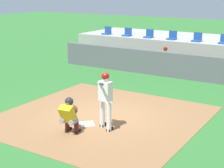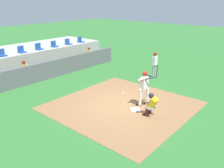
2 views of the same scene
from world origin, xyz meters
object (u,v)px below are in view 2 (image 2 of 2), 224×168
(on_deck_batter, at_px, (155,64))
(dugout_player_0, at_px, (26,70))
(stadium_seat_5, at_px, (39,48))
(stadium_seat_7, at_px, (68,43))
(dugout_player_1, at_px, (90,55))
(home_plate, at_px, (135,110))
(stadium_seat_4, at_px, (22,51))
(batter_at_plate, at_px, (144,86))
(stadium_seat_6, at_px, (54,45))
(stadium_seat_3, at_px, (2,54))
(stadium_seat_8, at_px, (81,41))
(catcher_crouched, at_px, (150,104))

(on_deck_batter, xyz_separation_m, dugout_player_0, (-5.87, 6.25, -0.35))
(stadium_seat_5, relative_size, stadium_seat_7, 1.00)
(dugout_player_0, distance_m, dugout_player_1, 5.96)
(dugout_player_1, bearing_deg, stadium_seat_7, 107.19)
(home_plate, height_order, stadium_seat_4, stadium_seat_4)
(batter_at_plate, xyz_separation_m, stadium_seat_6, (2.20, 10.17, 0.50))
(dugout_player_1, bearing_deg, batter_at_plate, -117.69)
(dugout_player_1, relative_size, stadium_seat_6, 2.71)
(stadium_seat_3, distance_m, stadium_seat_5, 2.89)
(on_deck_batter, distance_m, stadium_seat_7, 8.31)
(batter_at_plate, relative_size, stadium_seat_8, 3.76)
(stadium_seat_5, bearing_deg, stadium_seat_4, 180.00)
(dugout_player_1, height_order, stadium_seat_4, stadium_seat_4)
(stadium_seat_5, bearing_deg, stadium_seat_8, 0.00)
(catcher_crouched, relative_size, stadium_seat_6, 4.17)
(stadium_seat_3, distance_m, stadium_seat_4, 1.44)
(home_plate, height_order, stadium_seat_7, stadium_seat_7)
(stadium_seat_3, distance_m, stadium_seat_7, 5.78)
(dugout_player_1, bearing_deg, stadium_seat_8, 68.17)
(stadium_seat_6, relative_size, stadium_seat_8, 1.00)
(dugout_player_0, relative_size, stadium_seat_3, 2.71)
(stadium_seat_3, bearing_deg, dugout_player_0, -77.50)
(on_deck_batter, height_order, dugout_player_0, on_deck_batter)
(stadium_seat_7, bearing_deg, stadium_seat_3, 180.00)
(on_deck_batter, bearing_deg, stadium_seat_5, 112.53)
(home_plate, xyz_separation_m, dugout_player_0, (-0.99, 8.14, 0.65))
(stadium_seat_4, distance_m, stadium_seat_5, 1.44)
(batter_at_plate, xyz_separation_m, stadium_seat_8, (5.09, 10.17, 0.50))
(stadium_seat_7, bearing_deg, catcher_crouched, -111.60)
(dugout_player_0, relative_size, stadium_seat_7, 2.71)
(stadium_seat_3, bearing_deg, dugout_player_1, -17.62)
(home_plate, distance_m, stadium_seat_5, 10.39)
(on_deck_batter, xyz_separation_m, stadium_seat_4, (-4.88, 8.28, 0.51))
(stadium_seat_5, distance_m, stadium_seat_6, 1.44)
(batter_at_plate, distance_m, dugout_player_1, 9.20)
(dugout_player_0, xyz_separation_m, stadium_seat_3, (-0.45, 2.03, 0.86))
(catcher_crouched, height_order, stadium_seat_8, stadium_seat_8)
(home_plate, relative_size, stadium_seat_8, 0.92)
(stadium_seat_5, bearing_deg, on_deck_batter, -67.47)
(on_deck_batter, height_order, dugout_player_1, on_deck_batter)
(catcher_crouched, distance_m, dugout_player_0, 9.03)
(catcher_crouched, height_order, stadium_seat_6, stadium_seat_6)
(stadium_seat_4, height_order, stadium_seat_6, same)
(stadium_seat_6, height_order, stadium_seat_7, same)
(stadium_seat_3, height_order, stadium_seat_8, same)
(stadium_seat_3, bearing_deg, stadium_seat_7, 0.00)
(batter_at_plate, relative_size, stadium_seat_5, 3.76)
(stadium_seat_5, height_order, stadium_seat_8, same)
(stadium_seat_6, bearing_deg, stadium_seat_8, 0.00)
(home_plate, distance_m, dugout_player_1, 9.56)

